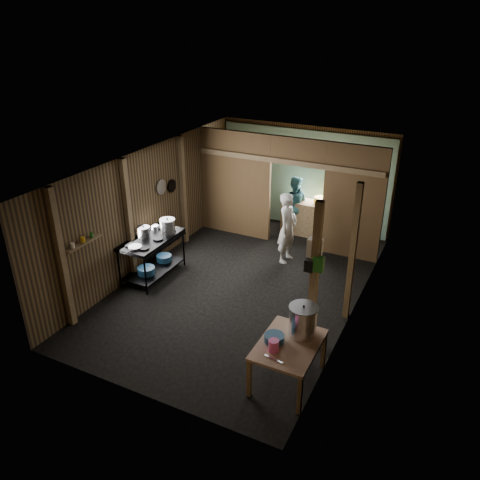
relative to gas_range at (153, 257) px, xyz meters
The scene contains 43 objects.
floor 2.00m from the gas_range, 15.82° to the left, with size 4.50×7.00×0.00m, color black.
ceiling 2.91m from the gas_range, 15.82° to the left, with size 4.50×7.00×0.00m, color black.
wall_back 4.53m from the gas_range, 65.01° to the left, with size 4.50×0.00×2.60m, color brown.
wall_front 3.62m from the gas_range, 57.64° to the right, with size 4.50×0.00×2.60m, color brown.
wall_left 1.07m from the gas_range, 124.79° to the left, with size 0.00×7.00×2.60m, color brown.
wall_right 4.25m from the gas_range, ahead, with size 0.00×7.00×2.60m, color brown.
partition_left 2.92m from the gas_range, 78.52° to the left, with size 1.85×0.10×2.60m, color brown.
partition_right 4.49m from the gas_range, 38.34° to the left, with size 1.35×0.10×2.60m, color brown.
partition_header 3.93m from the gas_range, 52.06° to the left, with size 1.30×0.10×0.60m, color brown.
turquoise_panel 4.47m from the gas_range, 64.67° to the left, with size 4.40×0.06×2.50m, color #74A6A2.
back_counter 4.11m from the gas_range, 57.95° to the left, with size 1.20×0.50×0.85m, color #90754D.
wall_clock 4.70m from the gas_range, 61.56° to the left, with size 0.20×0.20×0.03m, color silver.
post_left_a 2.26m from the gas_range, 98.26° to the right, with size 0.10×0.12×2.60m, color #90754D.
post_left_b 0.95m from the gas_range, 138.29° to the right, with size 0.10×0.12×2.60m, color #90754D.
post_left_c 1.96m from the gas_range, 99.82° to the left, with size 0.10×0.12×2.60m, color #90754D.
post_right 4.16m from the gas_range, ahead, with size 0.10×0.12×2.60m, color #90754D.
post_free 3.90m from the gas_range, 11.63° to the right, with size 0.12×0.12×2.60m, color #90754D.
cross_beam 3.65m from the gas_range, 54.98° to the left, with size 4.40×0.12×0.12m, color #90754D.
pan_lid_big 1.56m from the gas_range, 109.49° to the left, with size 0.34×0.34×0.03m, color slate.
pan_lid_small 1.76m from the gas_range, 103.91° to the left, with size 0.30×0.30×0.03m, color black.
wall_shelf 1.86m from the gas_range, 99.77° to the right, with size 0.14×0.80×0.03m, color #90754D.
jar_white 2.10m from the gas_range, 98.45° to the right, with size 0.07×0.07×0.10m, color silver.
jar_yellow 1.89m from the gas_range, 99.77° to the right, with size 0.08×0.08×0.10m, color gold.
jar_green 1.71m from the gas_range, 101.33° to the right, with size 0.06×0.06×0.10m, color #1E6A1B.
bag_white 3.98m from the gas_range, 10.58° to the right, with size 0.22×0.15×0.32m, color silver.
bag_green 4.06m from the gas_range, 12.28° to the right, with size 0.16×0.12×0.24m, color #1E6A1B.
bag_black 3.92m from the gas_range, 13.04° to the right, with size 0.14×0.10×0.20m, color black.
gas_range is the anchor object (origin of this frame).
prep_table 4.10m from the gas_range, 25.06° to the right, with size 0.86×1.18×0.70m, color tan, non-canonical shape.
stove_pot_large 0.72m from the gas_range, 65.32° to the left, with size 0.32×0.32×0.33m, color silver, non-canonical shape.
stove_pot_med 0.57m from the gas_range, behind, with size 0.28×0.28×0.24m, color silver, non-canonical shape.
stove_saucepan 0.64m from the gas_range, 114.20° to the left, with size 0.15×0.15×0.10m, color silver.
frying_pan 0.70m from the gas_range, 90.00° to the right, with size 0.27×0.49×0.07m, color slate, non-canonical shape.
blue_tub_front 0.32m from the gas_range, 90.00° to the right, with size 0.36×0.36×0.15m, color navy.
blue_tub_back 0.44m from the gas_range, 90.00° to the left, with size 0.33×0.33×0.13m, color navy.
stock_pot 4.10m from the gas_range, 20.74° to the right, with size 0.44×0.44×0.51m, color silver, non-canonical shape.
wash_basin 3.94m from the gas_range, 27.04° to the right, with size 0.30×0.30×0.11m, color navy.
pink_bucket 4.10m from the gas_range, 29.13° to the right, with size 0.15×0.15×0.18m, color #F853A3.
knife 4.24m from the gas_range, 30.66° to the right, with size 0.30×0.04×0.01m, color silver.
yellow_tub 4.32m from the gas_range, 54.29° to the left, with size 0.32×0.32×0.18m, color gold.
red_cup 4.03m from the gas_range, 60.39° to the left, with size 0.11×0.11×0.13m, color #C75238.
cook 2.98m from the gas_range, 40.08° to the left, with size 0.58×0.38×1.60m, color silver.
worker_back 3.90m from the gas_range, 61.69° to the left, with size 0.72×0.56×1.48m, color #285D66.
Camera 1 is at (3.69, -7.63, 5.09)m, focal length 35.63 mm.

